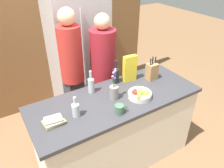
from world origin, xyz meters
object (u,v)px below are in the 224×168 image
at_px(refrigerator, 79,49).
at_px(bottle_oil, 116,74).
at_px(bottle_vinegar, 76,109).
at_px(fruit_bowl, 140,94).
at_px(book_stack, 54,121).
at_px(flower_vase, 114,91).
at_px(person_at_sink, 72,68).
at_px(knife_block, 152,71).
at_px(cereal_box, 130,69).
at_px(coffee_mug, 120,109).
at_px(bottle_wine, 91,84).
at_px(person_in_blue, 103,70).

height_order(refrigerator, bottle_oil, refrigerator).
height_order(bottle_oil, bottle_vinegar, bottle_oil).
xyz_separation_m(fruit_bowl, bottle_vinegar, (-0.70, 0.07, 0.04)).
bearing_deg(book_stack, fruit_bowl, -5.14).
height_order(flower_vase, person_at_sink, person_at_sink).
bearing_deg(bottle_oil, refrigerator, 90.59).
relative_size(knife_block, flower_vase, 0.85).
xyz_separation_m(cereal_box, bottle_vinegar, (-0.81, -0.28, -0.07)).
xyz_separation_m(knife_block, coffee_mug, (-0.69, -0.34, -0.06)).
bearing_deg(person_at_sink, coffee_mug, -99.60).
bearing_deg(book_stack, refrigerator, 57.54).
distance_m(knife_block, bottle_oil, 0.44).
xyz_separation_m(flower_vase, cereal_box, (0.36, 0.22, 0.07)).
relative_size(coffee_mug, book_stack, 0.62).
xyz_separation_m(refrigerator, flower_vase, (-0.18, -1.30, 0.02)).
distance_m(knife_block, person_at_sink, 0.99).
bearing_deg(refrigerator, cereal_box, -80.86).
bearing_deg(flower_vase, bottle_wine, 122.51).
distance_m(refrigerator, flower_vase, 1.31).
distance_m(bottle_wine, person_in_blue, 0.55).
distance_m(coffee_mug, book_stack, 0.62).
bearing_deg(cereal_box, bottle_wine, 178.69).
relative_size(knife_block, person_at_sink, 0.16).
bearing_deg(refrigerator, knife_block, -70.52).
height_order(flower_vase, person_in_blue, person_in_blue).
distance_m(bottle_oil, bottle_wine, 0.34).
relative_size(bottle_oil, bottle_wine, 1.07).
bearing_deg(cereal_box, knife_block, -24.38).
bearing_deg(bottle_wine, flower_vase, -57.49).
distance_m(coffee_mug, person_in_blue, 0.91).
bearing_deg(refrigerator, flower_vase, -98.05).
bearing_deg(fruit_bowl, bottle_vinegar, 174.14).
relative_size(knife_block, person_in_blue, 0.17).
bearing_deg(fruit_bowl, bottle_oil, 97.08).
height_order(coffee_mug, bottle_vinegar, bottle_vinegar).
bearing_deg(person_in_blue, book_stack, -144.10).
distance_m(fruit_bowl, bottle_vinegar, 0.70).
xyz_separation_m(refrigerator, coffee_mug, (-0.27, -1.53, -0.02)).
relative_size(flower_vase, bottle_wine, 1.28).
xyz_separation_m(bottle_vinegar, bottle_wine, (0.31, 0.29, 0.02)).
relative_size(bottle_vinegar, person_at_sink, 0.12).
xyz_separation_m(book_stack, bottle_wine, (0.52, 0.28, 0.08)).
xyz_separation_m(knife_block, book_stack, (-1.27, -0.15, -0.08)).
xyz_separation_m(refrigerator, cereal_box, (0.17, -1.08, 0.09)).
bearing_deg(bottle_vinegar, flower_vase, 7.04).
height_order(refrigerator, book_stack, refrigerator).
distance_m(coffee_mug, bottle_oil, 0.58).
xyz_separation_m(flower_vase, book_stack, (-0.67, -0.05, -0.06)).
xyz_separation_m(bottle_oil, bottle_vinegar, (-0.65, -0.32, -0.03)).
height_order(fruit_bowl, knife_block, knife_block).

